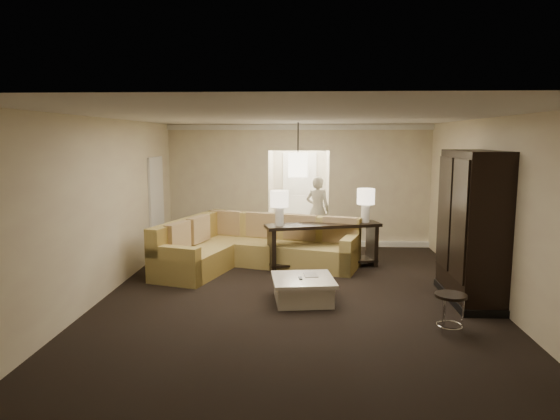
# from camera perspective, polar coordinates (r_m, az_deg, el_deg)

# --- Properties ---
(ground) EXTENTS (8.00, 8.00, 0.00)m
(ground) POSITION_cam_1_polar(r_m,az_deg,el_deg) (7.84, 1.70, -10.26)
(ground) COLOR black
(ground) RESTS_ON ground
(wall_back) EXTENTS (6.00, 0.04, 2.80)m
(wall_back) POSITION_cam_1_polar(r_m,az_deg,el_deg) (11.49, 2.14, 2.80)
(wall_back) COLOR beige
(wall_back) RESTS_ON ground
(wall_front) EXTENTS (6.00, 0.04, 2.80)m
(wall_front) POSITION_cam_1_polar(r_m,az_deg,el_deg) (3.61, 0.46, -9.34)
(wall_front) COLOR beige
(wall_front) RESTS_ON ground
(wall_left) EXTENTS (0.04, 8.00, 2.80)m
(wall_left) POSITION_cam_1_polar(r_m,az_deg,el_deg) (8.15, -19.86, 0.06)
(wall_left) COLOR beige
(wall_left) RESTS_ON ground
(wall_right) EXTENTS (0.04, 8.00, 2.80)m
(wall_right) POSITION_cam_1_polar(r_m,az_deg,el_deg) (8.04, 23.64, -0.24)
(wall_right) COLOR beige
(wall_right) RESTS_ON ground
(ceiling) EXTENTS (6.00, 8.00, 0.02)m
(ceiling) POSITION_cam_1_polar(r_m,az_deg,el_deg) (7.45, 1.79, 10.63)
(ceiling) COLOR silver
(ceiling) RESTS_ON wall_back
(crown_molding) EXTENTS (6.00, 0.10, 0.12)m
(crown_molding) POSITION_cam_1_polar(r_m,az_deg,el_deg) (11.39, 2.17, 9.45)
(crown_molding) COLOR white
(crown_molding) RESTS_ON wall_back
(baseboard) EXTENTS (6.00, 0.10, 0.12)m
(baseboard) POSITION_cam_1_polar(r_m,az_deg,el_deg) (11.64, 2.10, -3.80)
(baseboard) COLOR white
(baseboard) RESTS_ON ground
(side_door) EXTENTS (0.05, 0.90, 2.10)m
(side_door) POSITION_cam_1_polar(r_m,az_deg,el_deg) (10.80, -13.92, 0.34)
(side_door) COLOR white
(side_door) RESTS_ON ground
(foyer) EXTENTS (1.44, 2.02, 2.80)m
(foyer) POSITION_cam_1_polar(r_m,az_deg,el_deg) (12.84, 2.22, 2.92)
(foyer) COLOR silver
(foyer) RESTS_ON ground
(sectional_sofa) EXTENTS (3.84, 2.77, 0.98)m
(sectional_sofa) POSITION_cam_1_polar(r_m,az_deg,el_deg) (9.70, -3.50, -4.27)
(sectional_sofa) COLOR olive
(sectional_sofa) RESTS_ON ground
(coffee_table) EXTENTS (1.04, 1.04, 0.39)m
(coffee_table) POSITION_cam_1_polar(r_m,az_deg,el_deg) (7.75, 2.64, -9.02)
(coffee_table) COLOR silver
(coffee_table) RESTS_ON ground
(console_table) EXTENTS (2.28, 1.09, 0.86)m
(console_table) POSITION_cam_1_polar(r_m,az_deg,el_deg) (9.65, 4.93, -3.62)
(console_table) COLOR black
(console_table) RESTS_ON ground
(armoire) EXTENTS (0.69, 1.60, 2.31)m
(armoire) POSITION_cam_1_polar(r_m,az_deg,el_deg) (8.12, 21.10, -2.14)
(armoire) COLOR black
(armoire) RESTS_ON ground
(drink_table) EXTENTS (0.41, 0.41, 0.51)m
(drink_table) POSITION_cam_1_polar(r_m,az_deg,el_deg) (6.88, 18.90, -10.23)
(drink_table) COLOR black
(drink_table) RESTS_ON ground
(table_lamp_left) EXTENTS (0.34, 0.34, 0.66)m
(table_lamp_left) POSITION_cam_1_polar(r_m,az_deg,el_deg) (9.29, -0.06, 0.87)
(table_lamp_left) COLOR white
(table_lamp_left) RESTS_ON console_table
(table_lamp_right) EXTENTS (0.34, 0.34, 0.66)m
(table_lamp_right) POSITION_cam_1_polar(r_m,az_deg,el_deg) (9.81, 9.78, 1.15)
(table_lamp_right) COLOR white
(table_lamp_right) RESTS_ON console_table
(pendant_light) EXTENTS (0.38, 0.38, 1.09)m
(pendant_light) POSITION_cam_1_polar(r_m,az_deg,el_deg) (10.15, 2.06, 5.21)
(pendant_light) COLOR black
(pendant_light) RESTS_ON ceiling
(person) EXTENTS (0.74, 0.62, 1.77)m
(person) POSITION_cam_1_polar(r_m,az_deg,el_deg) (11.85, 4.32, 0.43)
(person) COLOR beige
(person) RESTS_ON ground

